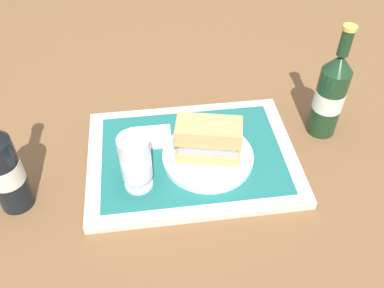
{
  "coord_description": "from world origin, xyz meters",
  "views": [
    {
      "loc": [
        0.08,
        0.6,
        0.65
      ],
      "look_at": [
        0.0,
        0.0,
        0.05
      ],
      "focal_mm": 38.7,
      "sensor_mm": 36.0,
      "label": 1
    }
  ],
  "objects": [
    {
      "name": "tray",
      "position": [
        0.0,
        0.0,
        0.01
      ],
      "size": [
        0.44,
        0.32,
        0.02
      ],
      "primitive_type": "cube",
      "color": "silver",
      "rests_on": "ground_plane"
    },
    {
      "name": "sandwich",
      "position": [
        -0.03,
        0.02,
        0.08
      ],
      "size": [
        0.14,
        0.09,
        0.08
      ],
      "rotation": [
        0.0,
        0.0,
        -0.22
      ],
      "color": "tan",
      "rests_on": "plate"
    },
    {
      "name": "placemat",
      "position": [
        0.0,
        0.0,
        0.02
      ],
      "size": [
        0.38,
        0.27,
        0.0
      ],
      "primitive_type": "cube",
      "color": "#1E6B66",
      "rests_on": "tray"
    },
    {
      "name": "second_bottle",
      "position": [
        -0.31,
        -0.06,
        0.1
      ],
      "size": [
        0.07,
        0.07,
        0.27
      ],
      "color": "#19381E",
      "rests_on": "ground_plane"
    },
    {
      "name": "beer_bottle",
      "position": [
        0.35,
        0.07,
        0.1
      ],
      "size": [
        0.07,
        0.07,
        0.27
      ],
      "color": "black",
      "rests_on": "ground_plane"
    },
    {
      "name": "ground_plane",
      "position": [
        0.0,
        0.0,
        0.0
      ],
      "size": [
        3.0,
        3.0,
        0.0
      ],
      "primitive_type": "plane",
      "color": "brown"
    },
    {
      "name": "plate",
      "position": [
        -0.03,
        0.02,
        0.03
      ],
      "size": [
        0.19,
        0.19,
        0.01
      ],
      "primitive_type": "cylinder",
      "color": "white",
      "rests_on": "placemat"
    },
    {
      "name": "napkin_folded",
      "position": [
        0.08,
        -0.06,
        0.02
      ],
      "size": [
        0.09,
        0.07,
        0.01
      ],
      "primitive_type": "cube",
      "color": "white",
      "rests_on": "placemat"
    },
    {
      "name": "beer_glass",
      "position": [
        0.12,
        0.07,
        0.09
      ],
      "size": [
        0.06,
        0.06,
        0.12
      ],
      "color": "silver",
      "rests_on": "placemat"
    }
  ]
}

